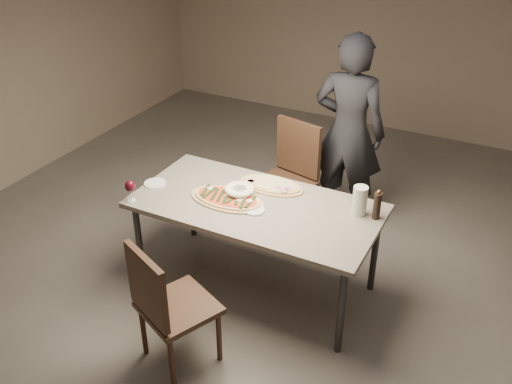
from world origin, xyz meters
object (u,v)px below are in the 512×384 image
at_px(pepper_mill_left, 377,205).
at_px(diner, 349,132).
at_px(chair_far, 290,172).
at_px(bread_basket, 240,191).
at_px(chair_near, 166,302).
at_px(dining_table, 256,210).
at_px(zucchini_pizza, 227,198).
at_px(carafe, 360,201).
at_px(ham_pizza, 271,185).

xyz_separation_m(pepper_mill_left, diner, (-0.57, 1.03, 0.02)).
distance_m(chair_far, diner, 0.62).
xyz_separation_m(bread_basket, chair_near, (0.02, -1.01, -0.27)).
bearing_deg(chair_far, dining_table, 111.44).
bearing_deg(zucchini_pizza, carafe, 38.02).
height_order(zucchini_pizza, diner, diner).
height_order(dining_table, ham_pizza, ham_pizza).
bearing_deg(zucchini_pizza, bread_basket, 81.66).
relative_size(zucchini_pizza, ham_pizza, 1.14).
bearing_deg(diner, ham_pizza, 73.00).
height_order(ham_pizza, carafe, carafe).
distance_m(zucchini_pizza, diner, 1.39).
height_order(pepper_mill_left, chair_near, pepper_mill_left).
bearing_deg(bread_basket, diner, 71.09).
distance_m(ham_pizza, carafe, 0.73).
bearing_deg(dining_table, chair_far, 98.40).
xyz_separation_m(dining_table, chair_far, (-0.13, 0.90, -0.14)).
bearing_deg(ham_pizza, dining_table, -89.97).
relative_size(bread_basket, diner, 0.13).
bearing_deg(chair_far, diner, -125.05).
distance_m(bread_basket, diner, 1.29).
height_order(ham_pizza, chair_far, chair_far).
xyz_separation_m(ham_pizza, pepper_mill_left, (0.84, -0.06, 0.09)).
relative_size(dining_table, carafe, 8.30).
xyz_separation_m(zucchini_pizza, chair_far, (0.08, 0.95, -0.21)).
distance_m(carafe, diner, 1.13).
distance_m(zucchini_pizza, carafe, 0.96).
bearing_deg(dining_table, diner, 78.23).
relative_size(dining_table, ham_pizza, 3.49).
distance_m(bread_basket, chair_near, 1.05).
xyz_separation_m(ham_pizza, diner, (0.27, 0.97, 0.11)).
height_order(chair_near, diner, diner).
bearing_deg(dining_table, carafe, 16.75).
relative_size(zucchini_pizza, diner, 0.34).
xyz_separation_m(ham_pizza, chair_near, (-0.12, -1.26, -0.24)).
bearing_deg(zucchini_pizza, dining_table, 36.27).
distance_m(ham_pizza, diner, 1.02).
bearing_deg(zucchini_pizza, diner, 92.02).
bearing_deg(dining_table, zucchini_pizza, -165.49).
relative_size(carafe, diner, 0.12).
bearing_deg(diner, pepper_mill_left, 117.60).
relative_size(bread_basket, pepper_mill_left, 1.00).
xyz_separation_m(zucchini_pizza, pepper_mill_left, (1.04, 0.28, 0.09)).
bearing_deg(zucchini_pizza, pepper_mill_left, 36.77).
distance_m(chair_near, chair_far, 1.88).
relative_size(chair_near, chair_far, 0.94).
relative_size(carafe, chair_far, 0.22).
relative_size(carafe, chair_near, 0.23).
xyz_separation_m(bread_basket, carafe, (0.86, 0.18, 0.06)).
relative_size(zucchini_pizza, bread_basket, 2.64).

